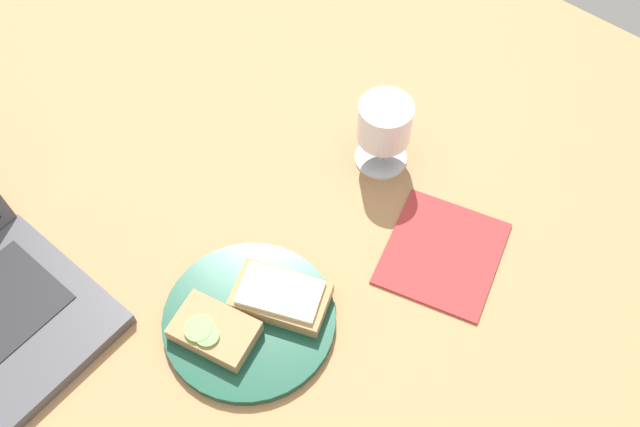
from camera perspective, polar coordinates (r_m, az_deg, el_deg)
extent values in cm
cube|color=#B27F51|center=(94.29, -4.28, -4.38)|extent=(140.00, 140.00, 3.00)
cylinder|color=#144733|center=(88.75, -5.68, -8.43)|extent=(21.25, 21.25, 1.27)
cube|color=#A88456|center=(87.96, -3.16, -6.70)|extent=(10.58, 13.27, 1.97)
cube|color=#F4EAB7|center=(86.81, -3.19, -6.31)|extent=(9.20, 11.33, 0.62)
cube|color=#A88456|center=(86.78, -8.43, -9.23)|extent=(8.40, 10.97, 2.11)
cylinder|color=#6BB74C|center=(85.82, -9.48, -8.91)|extent=(2.95, 2.95, 0.43)
cylinder|color=#6BB74C|center=(85.23, -9.01, -9.62)|extent=(2.87, 2.87, 0.44)
cylinder|color=#6BB74C|center=(85.70, -9.72, -9.12)|extent=(3.32, 3.32, 0.50)
cylinder|color=white|center=(102.41, 4.88, 4.45)|extent=(7.45, 7.45, 0.40)
cylinder|color=white|center=(100.46, 4.98, 5.33)|extent=(0.96, 0.96, 4.59)
cylinder|color=white|center=(96.39, 5.21, 7.31)|extent=(7.40, 7.40, 6.04)
cylinder|color=white|center=(97.00, 5.17, 7.00)|extent=(6.81, 6.81, 4.44)
cube|color=#B23333|center=(94.57, 9.77, -3.13)|extent=(19.20, 18.10, 0.40)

